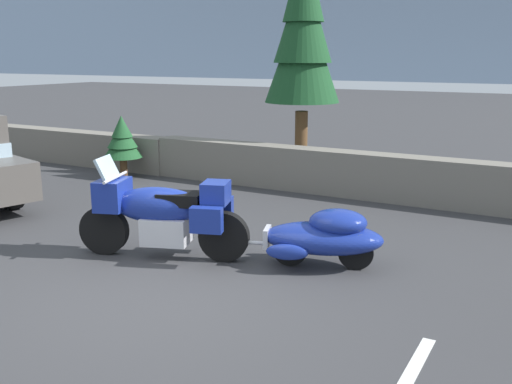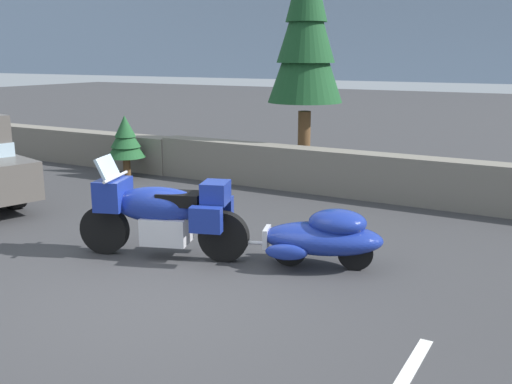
{
  "view_description": "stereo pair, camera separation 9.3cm",
  "coord_description": "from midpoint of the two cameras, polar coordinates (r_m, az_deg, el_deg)",
  "views": [
    {
      "loc": [
        3.98,
        -4.88,
        2.61
      ],
      "look_at": [
        0.37,
        1.68,
        0.85
      ],
      "focal_mm": 40.73,
      "sensor_mm": 36.0,
      "label": 1
    },
    {
      "loc": [
        4.06,
        -4.83,
        2.61
      ],
      "look_at": [
        0.37,
        1.68,
        0.85
      ],
      "focal_mm": 40.73,
      "sensor_mm": 36.0,
      "label": 2
    }
  ],
  "objects": [
    {
      "name": "pine_sapling_near",
      "position": [
        12.99,
        -12.5,
        5.13
      ],
      "size": [
        0.84,
        0.84,
        1.36
      ],
      "color": "brown",
      "rests_on": "ground"
    },
    {
      "name": "car_shaped_trailer",
      "position": [
        7.33,
        7.0,
        -4.32
      ],
      "size": [
        2.2,
        1.15,
        0.76
      ],
      "color": "black",
      "rests_on": "ground"
    },
    {
      "name": "ground_plane",
      "position": [
        6.82,
        -9.41,
        -9.45
      ],
      "size": [
        80.0,
        80.0,
        0.0
      ],
      "primitive_type": "plane",
      "color": "#38383A"
    },
    {
      "name": "touring_motorcycle",
      "position": [
        7.69,
        -8.9,
        -1.91
      ],
      "size": [
        2.23,
        1.18,
        1.33
      ],
      "color": "black",
      "rests_on": "ground"
    },
    {
      "name": "stone_guard_wall",
      "position": [
        11.28,
        7.78,
        1.96
      ],
      "size": [
        24.0,
        0.54,
        0.9
      ],
      "color": "slate",
      "rests_on": "ground"
    },
    {
      "name": "pine_tree_tall",
      "position": [
        12.64,
        5.17,
        15.57
      ],
      "size": [
        1.59,
        1.59,
        5.01
      ],
      "color": "brown",
      "rests_on": "ground"
    }
  ]
}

